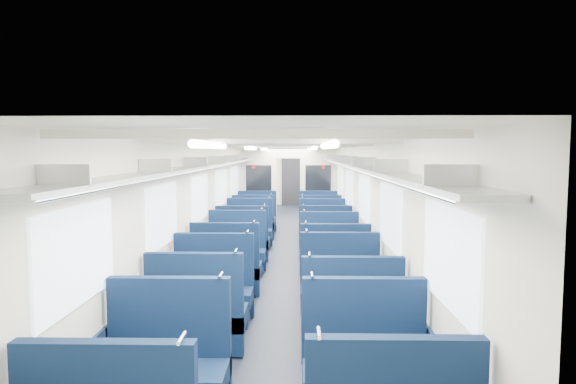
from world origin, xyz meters
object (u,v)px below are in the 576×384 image
(seat_9, at_px, (334,273))
(seat_6, at_px, (213,294))
(seat_15, at_px, (322,234))
(seat_18, at_px, (257,220))
(bulkhead, at_px, (288,184))
(seat_2, at_px, (166,373))
(seat_12, at_px, (243,243))
(seat_19, at_px, (318,220))
(seat_11, at_px, (329,256))
(seat_14, at_px, (249,233))
(seat_8, at_px, (226,271))
(seat_13, at_px, (325,243))
(seat_3, at_px, (365,374))
(seat_16, at_px, (254,225))
(seat_5, at_px, (351,326))
(end_door, at_px, (291,181))
(seat_10, at_px, (237,254))
(seat_17, at_px, (320,225))
(seat_4, at_px, (198,320))
(seat_7, at_px, (341,293))

(seat_9, bearing_deg, seat_6, -145.26)
(seat_15, height_order, seat_18, same)
(bulkhead, relative_size, seat_2, 2.40)
(seat_12, xyz_separation_m, seat_19, (1.66, 3.40, 0.00))
(seat_11, height_order, seat_14, same)
(seat_8, bearing_deg, seat_9, -2.73)
(seat_8, relative_size, seat_19, 1.00)
(seat_12, xyz_separation_m, seat_15, (1.66, 1.22, 0.00))
(seat_12, height_order, seat_19, same)
(seat_13, relative_size, seat_14, 1.00)
(seat_3, xyz_separation_m, seat_16, (-1.66, 8.15, 0.00))
(seat_3, xyz_separation_m, seat_19, (0.00, 9.14, 0.00))
(bulkhead, bearing_deg, seat_2, -94.53)
(seat_3, distance_m, seat_18, 9.26)
(seat_3, xyz_separation_m, seat_18, (-1.66, 9.11, 0.00))
(seat_5, distance_m, seat_8, 2.87)
(bulkhead, xyz_separation_m, seat_3, (0.83, -10.46, -0.87))
(seat_5, distance_m, seat_19, 8.02)
(end_door, relative_size, seat_5, 1.71)
(seat_10, relative_size, seat_12, 1.00)
(seat_5, xyz_separation_m, seat_17, (0.00, 7.03, 0.00))
(seat_10, relative_size, seat_18, 1.00)
(seat_5, relative_size, seat_16, 1.00)
(seat_8, relative_size, seat_13, 1.00)
(seat_3, xyz_separation_m, seat_12, (-1.66, 5.74, 0.00))
(seat_8, distance_m, seat_18, 5.65)
(bulkhead, distance_m, seat_4, 9.26)
(seat_3, bearing_deg, bulkhead, 94.54)
(seat_5, xyz_separation_m, seat_7, (0.00, 1.21, 0.00))
(seat_13, bearing_deg, seat_16, 125.78)
(end_door, relative_size, seat_9, 1.71)
(seat_7, xyz_separation_m, seat_10, (-1.66, 2.41, 0.00))
(seat_18, height_order, seat_19, same)
(end_door, bearing_deg, seat_10, -94.18)
(seat_19, bearing_deg, seat_17, -90.00)
(seat_3, relative_size, seat_13, 1.00)
(seat_11, bearing_deg, seat_2, -109.99)
(seat_13, distance_m, seat_19, 3.30)
(seat_13, bearing_deg, seat_8, -124.87)
(seat_14, distance_m, seat_16, 1.11)
(seat_4, bearing_deg, seat_14, 90.00)
(seat_4, bearing_deg, seat_9, 51.73)
(end_door, height_order, seat_8, end_door)
(seat_16, bearing_deg, seat_15, -35.71)
(seat_7, height_order, seat_18, same)
(seat_10, bearing_deg, bulkhead, 81.75)
(seat_18, bearing_deg, seat_2, -90.00)
(seat_5, bearing_deg, seat_17, 90.00)
(seat_10, height_order, seat_18, same)
(seat_13, bearing_deg, seat_4, -109.98)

